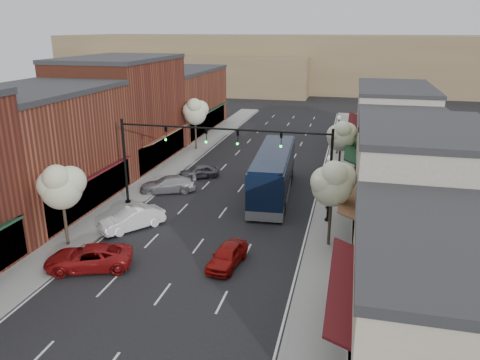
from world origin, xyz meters
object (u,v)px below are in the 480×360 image
Objects in this scene: tree_right_near at (333,182)px; coach_bus at (273,173)px; tree_left_near at (61,185)px; tree_left_far at (195,111)px; parked_car_b at (132,219)px; parked_car_d at (199,171)px; parked_car_c at (168,184)px; signal_mast_left at (152,151)px; signal_mast_right at (298,160)px; red_hatchback at (227,255)px; lamp_post_near at (329,173)px; parked_car_a at (89,258)px; tree_right_far at (342,135)px; lamp_post_far at (338,128)px.

tree_right_near reaches higher than coach_bus.
tree_left_far reaches higher than tree_left_near.
parked_car_b is 1.24× the size of parked_car_d.
signal_mast_left is at bearing -17.99° from parked_car_c.
signal_mast_left is 1.34× the size of tree_left_far.
parked_car_c is at bearing 163.08° from signal_mast_right.
tree_left_far reaches higher than tree_right_near.
parked_car_b is (-7.99, 3.65, 0.11)m from red_hatchback.
signal_mast_right is at bearing 50.03° from parked_car_c.
parked_car_a is (-13.13, -12.86, -2.30)m from lamp_post_near.
tree_right_near is 1.05× the size of tree_left_near.
tree_left_far is at bearing 136.11° from lamp_post_near.
lamp_post_near is at bearing -30.33° from coach_bus.
parked_car_b is (2.81, 3.63, -3.46)m from tree_left_near.
red_hatchback is 1.03× the size of parked_car_d.
coach_bus is (8.70, 4.85, -2.60)m from signal_mast_left.
tree_left_far reaches higher than lamp_post_near.
tree_left_far is at bearing 127.05° from coach_bus.
parked_car_b is (-8.52, -9.28, -1.26)m from coach_bus.
parked_car_c is (-11.55, 3.51, -3.92)m from signal_mast_right.
signal_mast_right is at bearing 113.31° from parked_car_a.
signal_mast_left is 13.75m from lamp_post_near.
lamp_post_near is (-0.55, -9.44, -0.99)m from tree_right_far.
parked_car_c is at bearing 162.38° from parked_car_a.
lamp_post_far reaches higher than parked_car_d.
red_hatchback is at bearing -145.32° from tree_right_near.
tree_left_far is 1.38× the size of lamp_post_near.
signal_mast_right reaches higher than lamp_post_far.
parked_car_a is at bearing -113.39° from lamp_post_far.
signal_mast_left is (-11.24, 0.00, 0.00)m from signal_mast_right.
tree_left_far is 22.33m from lamp_post_near.
tree_left_far reaches higher than red_hatchback.
tree_right_near is at bearing 13.55° from tree_left_near.
tree_right_far reaches higher than parked_car_a.
lamp_post_far is at bearing 93.88° from tree_right_far.
parked_car_b is (2.81, -22.37, -3.84)m from tree_left_far.
tree_left_near is at bearing -34.39° from parked_car_c.
tree_right_near is 1.55× the size of red_hatchback.
tree_left_far is 1.64× the size of parked_car_d.
lamp_post_far reaches higher than coach_bus.
lamp_post_far is 27.88m from parked_car_b.
signal_mast_right reaches higher than tree_right_near.
coach_bus is 2.78× the size of parked_car_b.
lamp_post_near is 13.96m from parked_car_c.
parked_car_a is at bearing -121.51° from tree_right_far.
tree_left_near is 1.53× the size of parked_car_d.
signal_mast_left is 1.85× the size of lamp_post_far.
signal_mast_left is 2.14× the size of red_hatchback.
tree_right_near reaches higher than parked_car_d.
red_hatchback is (-5.26, -28.07, -2.35)m from lamp_post_far.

